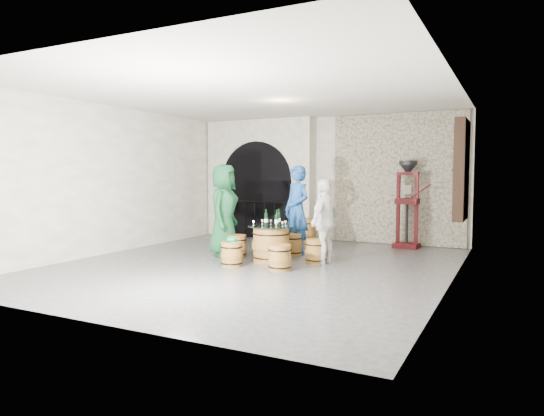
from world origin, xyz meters
The scene contains 31 objects.
ground centered at (0.00, 0.00, 0.00)m, with size 8.00×8.00×0.00m, color #323235.
wall_back centered at (0.00, 4.00, 1.60)m, with size 8.00×8.00×0.00m, color white.
wall_front centered at (0.00, -4.00, 1.60)m, with size 8.00×8.00×0.00m, color white.
wall_left centered at (-3.50, 0.00, 1.60)m, with size 8.00×8.00×0.00m, color white.
wall_right centered at (3.50, 0.00, 1.60)m, with size 8.00×8.00×0.00m, color white.
ceiling centered at (0.00, 0.00, 3.20)m, with size 8.00×8.00×0.00m, color beige.
stone_facing_panel centered at (1.80, 3.94, 1.60)m, with size 3.20×0.12×3.18m, color tan.
arched_opening centered at (-1.90, 3.74, 1.58)m, with size 3.10×0.60×3.19m.
shuttered_window centered at (3.38, 2.40, 1.80)m, with size 0.23×1.10×2.00m.
barrel_table centered at (0.10, 0.45, 0.35)m, with size 0.92×0.92×0.71m.
barrel_stool_left centered at (-0.77, 0.59, 0.23)m, with size 0.43×0.43×0.46m.
barrel_stool_far centered at (0.17, 1.33, 0.23)m, with size 0.43×0.43×0.46m.
barrel_stool_right centered at (0.95, 0.69, 0.23)m, with size 0.43×0.43×0.46m.
barrel_stool_near_right centered at (0.64, -0.26, 0.23)m, with size 0.43×0.43×0.46m.
barrel_stool_near_left centered at (-0.33, -0.32, 0.23)m, with size 0.43×0.43×0.46m.
green_cap centered at (-0.33, -0.32, 0.50)m, with size 0.24×0.20×0.11m.
person_green centered at (-1.12, 0.65, 0.96)m, with size 0.94×0.61×1.92m, color #134626.
person_blue centered at (0.19, 1.51, 0.95)m, with size 0.70×0.46×1.91m, color navy.
person_white centered at (1.11, 0.74, 0.81)m, with size 0.96×0.40×1.63m, color white.
wine_bottle_left centered at (0.01, 0.42, 0.84)m, with size 0.08×0.08×0.32m.
wine_bottle_center centered at (0.25, 0.39, 0.84)m, with size 0.08×0.08×0.32m.
wine_bottle_right centered at (0.17, 0.65, 0.84)m, with size 0.08×0.08×0.32m.
tasting_glass_a centered at (-0.23, 0.34, 0.76)m, with size 0.05×0.05×0.10m, color #B16722, non-canonical shape.
tasting_glass_b centered at (0.36, 0.43, 0.76)m, with size 0.05×0.05×0.10m, color #B16722, non-canonical shape.
tasting_glass_c centered at (-0.01, 0.67, 0.76)m, with size 0.05×0.05×0.10m, color #B16722, non-canonical shape.
tasting_glass_d centered at (0.35, 0.59, 0.76)m, with size 0.05×0.05×0.10m, color #B16722, non-canonical shape.
tasting_glass_e centered at (0.32, 0.23, 0.76)m, with size 0.05×0.05×0.10m, color #B16722, non-canonical shape.
tasting_glass_f centered at (-0.19, 0.63, 0.76)m, with size 0.05×0.05×0.10m, color #B16722, non-canonical shape.
side_barrel centered at (-0.29, 3.28, 0.30)m, with size 0.46×0.46×0.61m.
corking_press centered at (2.13, 3.48, 1.18)m, with size 0.85×0.50×2.03m.
control_box centered at (2.05, 3.86, 1.35)m, with size 0.18×0.10×0.22m, color silver.
Camera 1 is at (4.37, -7.98, 1.72)m, focal length 32.00 mm.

